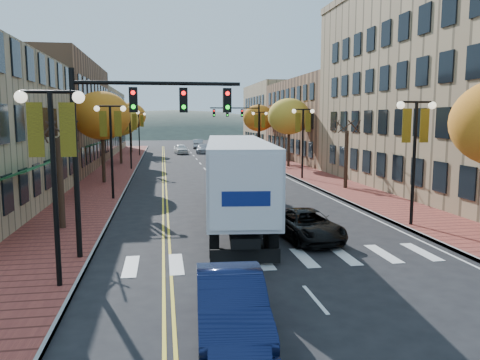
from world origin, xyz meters
name	(u,v)px	position (x,y,z in m)	size (l,w,h in m)	color
ground	(296,277)	(0.00, 0.00, 0.00)	(200.00, 200.00, 0.00)	black
sidewalk_left	(115,171)	(-9.00, 32.50, 0.07)	(4.00, 85.00, 0.15)	brown
sidewalk_right	(292,168)	(9.00, 32.50, 0.07)	(4.00, 85.00, 0.15)	brown
building_left_mid	(35,116)	(-17.00, 36.00, 5.50)	(12.00, 24.00, 11.00)	brown
building_left_far	(79,122)	(-17.00, 61.00, 4.75)	(12.00, 26.00, 9.50)	#9E8966
building_right_mid	(345,120)	(18.50, 42.00, 5.00)	(15.00, 24.00, 10.00)	brown
building_right_far	(296,117)	(18.50, 64.00, 5.50)	(15.00, 20.00, 11.00)	#9E8966
tree_left_a	(61,183)	(-9.00, 8.00, 2.25)	(0.28, 0.28, 4.20)	#382619
tree_left_b	(102,116)	(-9.00, 24.00, 5.45)	(4.48, 4.48, 7.21)	#382619
tree_left_c	(120,120)	(-9.00, 40.00, 5.05)	(4.16, 4.16, 6.69)	#382619
tree_left_d	(130,116)	(-9.00, 58.00, 5.60)	(4.61, 4.61, 7.42)	#382619
tree_right_b	(346,159)	(9.00, 18.00, 2.25)	(0.28, 0.28, 4.20)	#382619
tree_right_c	(289,117)	(9.00, 34.00, 5.45)	(4.48, 4.48, 7.21)	#382619
tree_right_d	(259,118)	(9.00, 50.00, 5.29)	(4.35, 4.35, 7.00)	#382619
lamp_left_a	(53,150)	(-7.50, 0.00, 4.29)	(1.96, 0.36, 6.05)	black
lamp_left_b	(111,134)	(-7.50, 16.00, 4.29)	(1.96, 0.36, 6.05)	black
lamp_left_c	(130,128)	(-7.50, 34.00, 4.29)	(1.96, 0.36, 6.05)	black
lamp_left_d	(139,125)	(-7.50, 52.00, 4.29)	(1.96, 0.36, 6.05)	black
lamp_right_a	(415,138)	(7.50, 6.00, 4.29)	(1.96, 0.36, 6.05)	black
lamp_right_b	(303,130)	(7.50, 24.00, 4.29)	(1.96, 0.36, 6.05)	black
lamp_right_c	(260,126)	(7.50, 42.00, 4.29)	(1.96, 0.36, 6.05)	black
traffic_mast_near	(129,127)	(-5.48, 3.00, 4.92)	(6.10, 0.35, 7.00)	black
traffic_mast_far	(243,121)	(5.48, 42.00, 4.92)	(6.10, 0.34, 7.00)	black
semi_truck	(236,173)	(-0.61, 9.14, 2.45)	(4.50, 16.94, 4.19)	black
navy_sedan	(231,304)	(-2.74, -3.79, 0.77)	(1.62, 4.65, 1.53)	#0E1538
black_suv	(307,225)	(1.82, 4.62, 0.64)	(2.14, 4.63, 1.29)	black
car_far_white	(181,149)	(-1.63, 55.52, 0.74)	(1.74, 4.32, 1.47)	white
car_far_silver	(203,149)	(1.75, 56.44, 0.70)	(1.97, 4.84, 1.41)	#A6A5AD
car_far_oncoming	(198,144)	(1.85, 68.26, 0.80)	(1.70, 4.87, 1.61)	#B1B2B9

